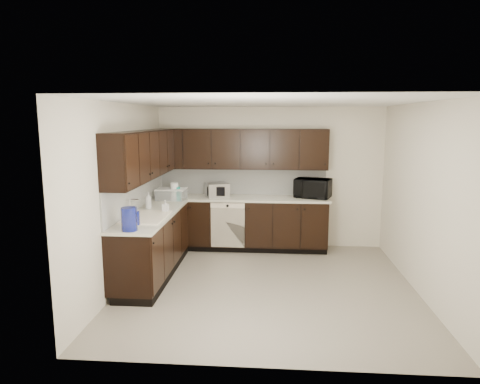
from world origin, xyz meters
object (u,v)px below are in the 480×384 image
at_px(storage_bin, 171,194).
at_px(blue_pitcher, 129,219).
at_px(toaster_oven, 217,190).
at_px(microwave, 313,188).
at_px(sink, 146,222).

xyz_separation_m(storage_bin, blue_pitcher, (-0.03, -2.05, 0.05)).
height_order(toaster_oven, blue_pitcher, blue_pitcher).
bearing_deg(toaster_oven, microwave, -22.66).
relative_size(storage_bin, blue_pitcher, 1.62).
relative_size(toaster_oven, storage_bin, 0.82).
bearing_deg(sink, blue_pitcher, -89.86).
height_order(microwave, blue_pitcher, microwave).
xyz_separation_m(toaster_oven, blue_pitcher, (-0.77, -2.37, 0.02)).
height_order(toaster_oven, storage_bin, toaster_oven).
bearing_deg(microwave, storage_bin, -152.33).
xyz_separation_m(sink, blue_pitcher, (0.00, -0.69, 0.20)).
distance_m(toaster_oven, storage_bin, 0.81).
distance_m(sink, toaster_oven, 1.86).
bearing_deg(toaster_oven, sink, -139.21).
height_order(sink, microwave, microwave).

